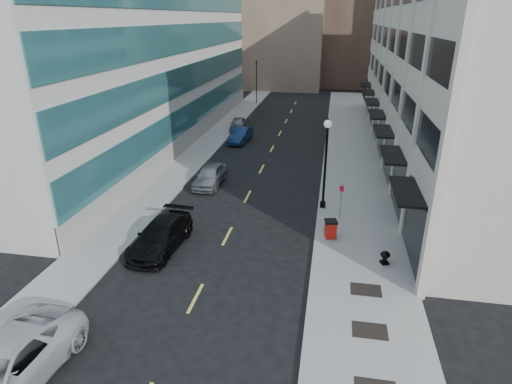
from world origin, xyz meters
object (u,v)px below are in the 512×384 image
(car_black_pickup, at_px, (161,236))
(sign_post, at_px, (341,196))
(traffic_signal, at_px, (256,63))
(car_white_van, at_px, (2,368))
(car_silver_sedan, at_px, (210,176))
(car_blue_sedan, at_px, (240,135))
(trash_bin, at_px, (331,228))
(lamppost, at_px, (326,156))
(urn_planter, at_px, (385,256))
(car_grey_sedan, at_px, (238,124))

(car_black_pickup, xyz_separation_m, sign_post, (9.60, 5.41, 0.85))
(traffic_signal, relative_size, car_white_van, 1.12)
(car_silver_sedan, relative_size, sign_post, 1.98)
(car_silver_sedan, bearing_deg, car_white_van, -94.03)
(car_blue_sedan, xyz_separation_m, sign_post, (9.89, -16.41, 0.88))
(car_black_pickup, xyz_separation_m, trash_bin, (9.07, 2.61, -0.03))
(car_white_van, bearing_deg, sign_post, 57.78)
(sign_post, bearing_deg, lamppost, 145.05)
(car_black_pickup, bearing_deg, car_silver_sedan, 93.91)
(car_white_van, distance_m, urn_planter, 16.93)
(urn_planter, bearing_deg, traffic_signal, 108.73)
(car_black_pickup, bearing_deg, car_grey_sedan, 97.31)
(traffic_signal, bearing_deg, car_white_van, -89.23)
(traffic_signal, distance_m, trash_bin, 41.30)
(car_white_van, relative_size, car_blue_sedan, 1.40)
(car_white_van, bearing_deg, trash_bin, 53.56)
(car_silver_sedan, relative_size, lamppost, 0.75)
(car_blue_sedan, height_order, lamppost, lamppost)
(trash_bin, bearing_deg, urn_planter, -52.99)
(car_black_pickup, relative_size, car_silver_sedan, 1.18)
(car_blue_sedan, bearing_deg, lamppost, -55.55)
(car_black_pickup, bearing_deg, urn_planter, 5.34)
(urn_planter, bearing_deg, car_black_pickup, -178.57)
(lamppost, relative_size, sign_post, 2.65)
(traffic_signal, distance_m, car_black_pickup, 42.35)
(car_white_van, distance_m, car_grey_sedan, 36.44)
(trash_bin, distance_m, lamppost, 5.10)
(car_white_van, distance_m, sign_post, 19.06)
(lamppost, bearing_deg, car_white_van, -121.09)
(trash_bin, bearing_deg, sign_post, 66.00)
(car_white_van, height_order, trash_bin, car_white_van)
(car_silver_sedan, relative_size, car_blue_sedan, 1.01)
(traffic_signal, relative_size, car_black_pickup, 1.33)
(car_white_van, bearing_deg, car_blue_sedan, 91.45)
(car_grey_sedan, xyz_separation_m, sign_post, (11.17, -21.03, 0.91))
(trash_bin, bearing_deg, car_silver_sedan, 128.89)
(car_black_pickup, distance_m, trash_bin, 9.43)
(car_silver_sedan, xyz_separation_m, car_blue_sedan, (-0.29, 12.15, -0.03))
(traffic_signal, bearing_deg, car_black_pickup, -86.87)
(car_grey_sedan, distance_m, trash_bin, 26.10)
(trash_bin, xyz_separation_m, sign_post, (0.53, 2.80, 0.88))
(traffic_signal, bearing_deg, car_silver_sedan, -85.93)
(car_black_pickup, bearing_deg, sign_post, 33.29)
(car_white_van, bearing_deg, car_grey_sedan, 93.76)
(car_white_van, xyz_separation_m, car_blue_sedan, (1.31, 31.82, -0.13))
(car_silver_sedan, bearing_deg, traffic_signal, 94.69)
(car_silver_sedan, xyz_separation_m, trash_bin, (9.07, -7.06, -0.03))
(car_grey_sedan, distance_m, lamppost, 22.31)
(car_white_van, distance_m, car_black_pickup, 10.13)
(trash_bin, bearing_deg, car_white_van, -143.44)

